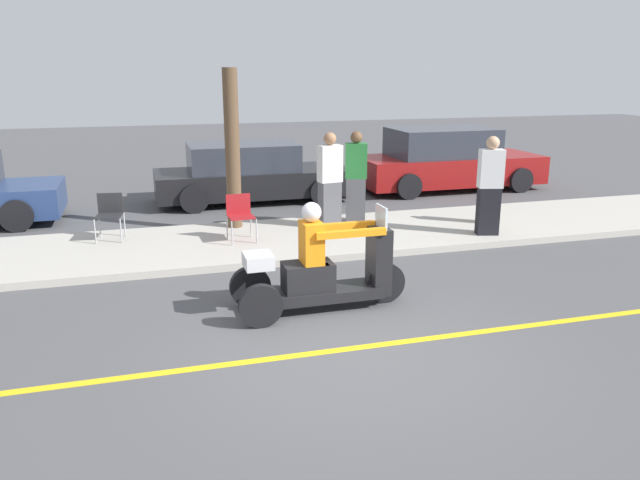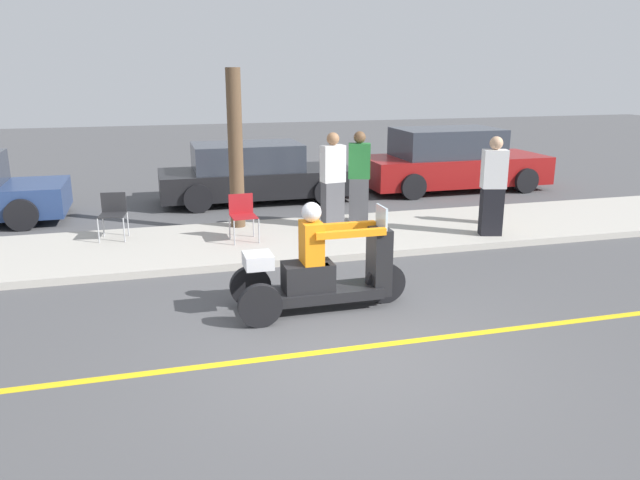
{
  "view_description": "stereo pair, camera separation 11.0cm",
  "coord_description": "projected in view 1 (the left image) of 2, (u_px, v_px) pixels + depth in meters",
  "views": [
    {
      "loc": [
        -2.16,
        -6.23,
        3.14
      ],
      "look_at": [
        0.02,
        1.28,
        0.96
      ],
      "focal_mm": 35.0,
      "sensor_mm": 36.0,
      "label": 1
    },
    {
      "loc": [
        -2.06,
        -6.26,
        3.14
      ],
      "look_at": [
        0.02,
        1.28,
        0.96
      ],
      "focal_mm": 35.0,
      "sensor_mm": 36.0,
      "label": 2
    }
  ],
  "objects": [
    {
      "name": "spectator_end_of_line",
      "position": [
        486.0,
        196.0,
        12.39
      ],
      "size": [
        0.29,
        0.2,
        1.14
      ],
      "color": "gray",
      "rests_on": "sidewalk_strip"
    },
    {
      "name": "spectator_near_curb",
      "position": [
        356.0,
        178.0,
        12.43
      ],
      "size": [
        0.49,
        0.38,
        1.81
      ],
      "color": "#515156",
      "rests_on": "sidewalk_strip"
    },
    {
      "name": "tree_trunk",
      "position": [
        232.0,
        150.0,
        11.81
      ],
      "size": [
        0.28,
        0.28,
        3.01
      ],
      "color": "brown",
      "rests_on": "sidewalk_strip"
    },
    {
      "name": "parked_car_lot_left",
      "position": [
        250.0,
        174.0,
        14.91
      ],
      "size": [
        4.58,
        1.98,
        1.39
      ],
      "color": "black",
      "rests_on": "ground"
    },
    {
      "name": "sidewalk_strip",
      "position": [
        268.0,
        241.0,
        11.42
      ],
      "size": [
        28.0,
        2.8,
        0.12
      ],
      "color": "#B2ADA3",
      "rests_on": "ground"
    },
    {
      "name": "folding_chair_curbside",
      "position": [
        240.0,
        213.0,
        11.14
      ],
      "size": [
        0.49,
        0.49,
        0.82
      ],
      "color": "#A5A8AD",
      "rests_on": "sidewalk_strip"
    },
    {
      "name": "spectator_far_back",
      "position": [
        330.0,
        182.0,
        11.97
      ],
      "size": [
        0.47,
        0.33,
        1.83
      ],
      "color": "#515156",
      "rests_on": "sidewalk_strip"
    },
    {
      "name": "motorcycle_trike",
      "position": [
        321.0,
        272.0,
        8.24
      ],
      "size": [
        2.36,
        0.84,
        1.47
      ],
      "color": "black",
      "rests_on": "ground"
    },
    {
      "name": "spectator_with_child",
      "position": [
        490.0,
        188.0,
        11.43
      ],
      "size": [
        0.49,
        0.36,
        1.82
      ],
      "color": "black",
      "rests_on": "sidewalk_strip"
    },
    {
      "name": "lane_stripe",
      "position": [
        351.0,
        348.0,
        7.19
      ],
      "size": [
        24.0,
        0.12,
        0.01
      ],
      "color": "gold",
      "rests_on": "ground"
    },
    {
      "name": "parked_car_lot_center",
      "position": [
        447.0,
        161.0,
        16.39
      ],
      "size": [
        4.82,
        2.09,
        1.6
      ],
      "color": "maroon",
      "rests_on": "ground"
    },
    {
      "name": "ground_plane",
      "position": [
        349.0,
        349.0,
        7.18
      ],
      "size": [
        60.0,
        60.0,
        0.0
      ],
      "primitive_type": "plane",
      "color": "#4C4C4F"
    },
    {
      "name": "folding_chair_set_back",
      "position": [
        110.0,
        211.0,
        11.22
      ],
      "size": [
        0.52,
        0.52,
        0.82
      ],
      "color": "#A5A8AD",
      "rests_on": "sidewalk_strip"
    }
  ]
}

